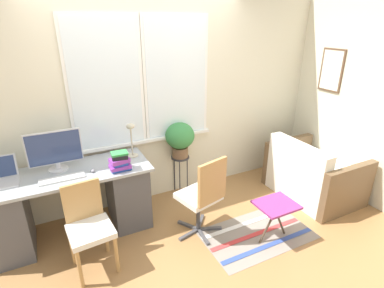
# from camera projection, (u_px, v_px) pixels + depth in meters

# --- Properties ---
(ground_plane) EXTENTS (14.00, 14.00, 0.00)m
(ground_plane) POSITION_uv_depth(u_px,v_px,m) (172.00, 224.00, 3.53)
(ground_plane) COLOR #9E7042
(wall_back_with_window) EXTENTS (9.00, 0.12, 2.70)m
(wall_back_with_window) POSITION_uv_depth(u_px,v_px,m) (145.00, 98.00, 3.61)
(wall_back_with_window) COLOR beige
(wall_back_with_window) RESTS_ON ground_plane
(wall_right_with_picture) EXTENTS (0.08, 9.00, 2.70)m
(wall_right_with_picture) POSITION_uv_depth(u_px,v_px,m) (339.00, 90.00, 4.05)
(wall_right_with_picture) COLOR beige
(wall_right_with_picture) RESTS_ON ground_plane
(desk) EXTENTS (1.70, 0.65, 0.78)m
(desk) POSITION_uv_depth(u_px,v_px,m) (71.00, 203.00, 3.22)
(desk) COLOR #9EA3A8
(desk) RESTS_ON ground_plane
(monitor) EXTENTS (0.53, 0.20, 0.43)m
(monitor) POSITION_uv_depth(u_px,v_px,m) (55.00, 150.00, 3.06)
(monitor) COLOR silver
(monitor) RESTS_ON desk
(keyboard) EXTENTS (0.43, 0.12, 0.02)m
(keyboard) POSITION_uv_depth(u_px,v_px,m) (62.00, 179.00, 2.94)
(keyboard) COLOR silver
(keyboard) RESTS_ON desk
(mouse) EXTENTS (0.04, 0.07, 0.03)m
(mouse) POSITION_uv_depth(u_px,v_px,m) (93.00, 170.00, 3.09)
(mouse) COLOR slate
(mouse) RESTS_ON desk
(desk_lamp) EXTENTS (0.12, 0.12, 0.39)m
(desk_lamp) POSITION_uv_depth(u_px,v_px,m) (131.00, 135.00, 3.35)
(desk_lamp) COLOR #BCB299
(desk_lamp) RESTS_ON desk
(book_stack) EXTENTS (0.21, 0.16, 0.20)m
(book_stack) POSITION_uv_depth(u_px,v_px,m) (120.00, 162.00, 3.09)
(book_stack) COLOR #2851B2
(book_stack) RESTS_ON desk
(desk_chair_wooden) EXTENTS (0.42, 0.43, 0.85)m
(desk_chair_wooden) POSITION_uv_depth(u_px,v_px,m) (89.00, 225.00, 2.78)
(desk_chair_wooden) COLOR #B2844C
(desk_chair_wooden) RESTS_ON ground_plane
(office_chair_swivel) EXTENTS (0.53, 0.51, 0.96)m
(office_chair_swivel) POSITION_uv_depth(u_px,v_px,m) (203.00, 195.00, 3.18)
(office_chair_swivel) COLOR #47474C
(office_chair_swivel) RESTS_ON ground_plane
(couch_loveseat) EXTENTS (0.83, 1.11, 0.81)m
(couch_loveseat) POSITION_uv_depth(u_px,v_px,m) (312.00, 176.00, 4.03)
(couch_loveseat) COLOR white
(couch_loveseat) RESTS_ON ground_plane
(plant_stand) EXTENTS (0.24, 0.24, 0.55)m
(plant_stand) POSITION_uv_depth(u_px,v_px,m) (180.00, 161.00, 4.00)
(plant_stand) COLOR #333338
(plant_stand) RESTS_ON ground_plane
(potted_plant) EXTENTS (0.38, 0.38, 0.47)m
(potted_plant) POSITION_uv_depth(u_px,v_px,m) (180.00, 137.00, 3.87)
(potted_plant) COLOR brown
(potted_plant) RESTS_ON plant_stand
(floor_rug_striped) EXTENTS (1.22, 0.73, 0.01)m
(floor_rug_striped) POSITION_uv_depth(u_px,v_px,m) (257.00, 234.00, 3.37)
(floor_rug_striped) COLOR gray
(floor_rug_striped) RESTS_ON ground_plane
(folding_stool) EXTENTS (0.41, 0.35, 0.45)m
(folding_stool) POSITION_uv_depth(u_px,v_px,m) (276.00, 207.00, 3.15)
(folding_stool) COLOR #93337A
(folding_stool) RESTS_ON ground_plane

